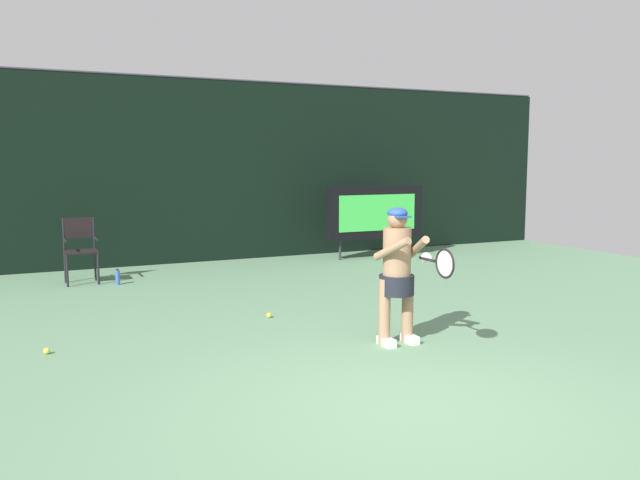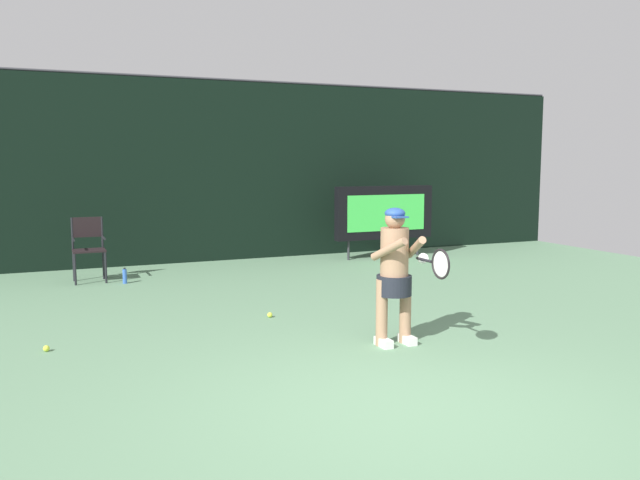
{
  "view_description": "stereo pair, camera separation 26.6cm",
  "coord_description": "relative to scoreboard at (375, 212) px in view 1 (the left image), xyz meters",
  "views": [
    {
      "loc": [
        -2.9,
        -4.37,
        2.03
      ],
      "look_at": [
        0.55,
        2.91,
        1.05
      ],
      "focal_mm": 36.78,
      "sensor_mm": 36.0,
      "label": 1
    },
    {
      "loc": [
        -2.66,
        -4.48,
        2.03
      ],
      "look_at": [
        0.55,
        2.91,
        1.05
      ],
      "focal_mm": 36.78,
      "sensor_mm": 36.0,
      "label": 2
    }
  ],
  "objects": [
    {
      "name": "ground",
      "position": [
        -4.0,
        -7.65,
        -0.96
      ],
      "size": [
        18.0,
        22.0,
        0.03
      ],
      "color": "slate"
    },
    {
      "name": "backdrop_screen",
      "position": [
        -4.0,
        1.03,
        0.86
      ],
      "size": [
        18.0,
        0.12,
        3.66
      ],
      "color": "black",
      "rests_on": "ground"
    },
    {
      "name": "scoreboard",
      "position": [
        0.0,
        0.0,
        0.0
      ],
      "size": [
        2.2,
        0.21,
        1.5
      ],
      "color": "black",
      "rests_on": "ground"
    },
    {
      "name": "umpire_chair",
      "position": [
        -5.88,
        -0.42,
        -0.33
      ],
      "size": [
        0.52,
        0.44,
        1.08
      ],
      "color": "black",
      "rests_on": "ground"
    },
    {
      "name": "water_bottle",
      "position": [
        -5.36,
        -0.85,
        -0.82
      ],
      "size": [
        0.07,
        0.07,
        0.27
      ],
      "color": "blue",
      "rests_on": "ground"
    },
    {
      "name": "tennis_player",
      "position": [
        -3.08,
        -5.77,
        -0.11
      ],
      "size": [
        0.54,
        0.62,
        1.52
      ],
      "color": "white",
      "rests_on": "ground"
    },
    {
      "name": "tennis_racket",
      "position": [
        -2.94,
        -6.43,
        0.05
      ],
      "size": [
        0.03,
        0.6,
        0.31
      ],
      "rotation": [
        0.0,
        0.0,
        0.02
      ],
      "color": "black"
    },
    {
      "name": "tennis_ball_loose",
      "position": [
        -3.94,
        -4.05,
        -0.91
      ],
      "size": [
        0.07,
        0.07,
        0.07
      ],
      "color": "#CCDB3D",
      "rests_on": "ground"
    },
    {
      "name": "tennis_ball_spare",
      "position": [
        -6.63,
        -4.54,
        -0.91
      ],
      "size": [
        0.07,
        0.07,
        0.07
      ],
      "color": "#CCDB3D",
      "rests_on": "ground"
    }
  ]
}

